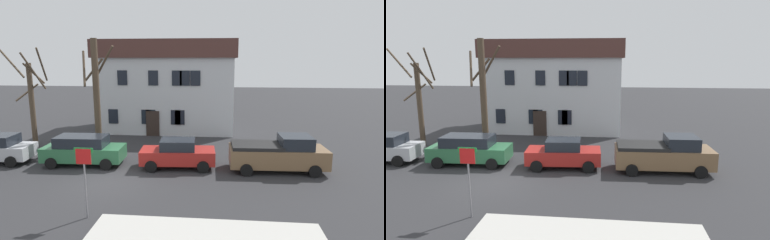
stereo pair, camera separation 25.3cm
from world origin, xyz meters
The scene contains 9 objects.
ground_plane centered at (0.00, 0.00, 0.00)m, with size 120.00×120.00×0.00m, color #2D2D30.
building_main centered at (1.02, 13.62, 4.01)m, with size 11.99×7.05×7.88m.
tree_bare_near centered at (-7.63, 6.21, 3.51)m, with size 2.80×2.86×7.05m.
tree_bare_mid centered at (-2.75, 5.95, 4.03)m, with size 2.24×2.24×7.65m.
car_green_wagon centered at (-2.41, 2.68, 0.92)m, with size 4.80×2.18×1.77m.
car_red_sedan centered at (3.30, 2.66, 0.85)m, with size 4.41×2.18×1.69m.
pickup_truck_brown centered at (9.04, 2.69, 0.99)m, with size 5.44×2.39×2.05m.
street_sign_pole centered at (0.52, -3.66, 2.02)m, with size 0.76×0.07×2.89m.
bicycle_leaning centered at (-4.65, 5.30, 0.37)m, with size 1.70×0.51×1.03m.
Camera 2 is at (6.02, -14.88, 6.19)m, focal length 29.56 mm.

